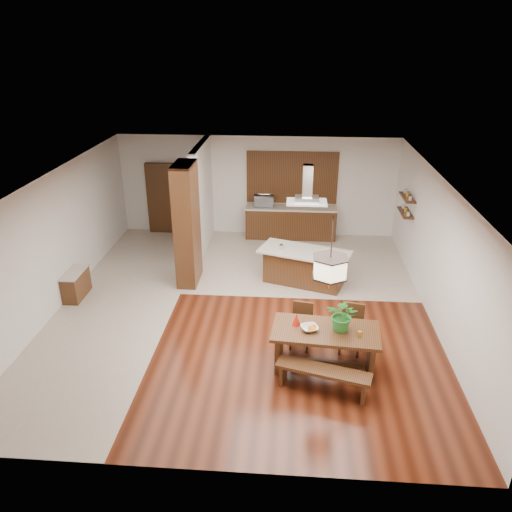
# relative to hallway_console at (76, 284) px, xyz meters

# --- Properties ---
(room_shell) EXTENTS (9.00, 9.04, 2.92)m
(room_shell) POSITION_rel_hallway_console_xyz_m (3.81, -0.20, 1.75)
(room_shell) COLOR #3B160A
(room_shell) RESTS_ON ground
(tile_hallway) EXTENTS (2.50, 9.00, 0.01)m
(tile_hallway) POSITION_rel_hallway_console_xyz_m (1.06, -0.20, -0.31)
(tile_hallway) COLOR #C2B3A2
(tile_hallway) RESTS_ON ground
(tile_kitchen) EXTENTS (5.50, 4.00, 0.01)m
(tile_kitchen) POSITION_rel_hallway_console_xyz_m (5.06, 2.30, -0.31)
(tile_kitchen) COLOR #C2B3A2
(tile_kitchen) RESTS_ON ground
(soffit_band) EXTENTS (8.00, 9.00, 0.02)m
(soffit_band) POSITION_rel_hallway_console_xyz_m (3.81, -0.20, 2.57)
(soffit_band) COLOR #432010
(soffit_band) RESTS_ON room_shell
(partition_pier) EXTENTS (0.45, 1.00, 2.90)m
(partition_pier) POSITION_rel_hallway_console_xyz_m (2.41, 1.00, 1.14)
(partition_pier) COLOR #331D0E
(partition_pier) RESTS_ON ground
(partition_stub) EXTENTS (0.18, 2.40, 2.90)m
(partition_stub) POSITION_rel_hallway_console_xyz_m (2.41, 3.10, 1.14)
(partition_stub) COLOR silver
(partition_stub) RESTS_ON ground
(hallway_console) EXTENTS (0.37, 0.88, 0.63)m
(hallway_console) POSITION_rel_hallway_console_xyz_m (0.00, 0.00, 0.00)
(hallway_console) COLOR #331D0E
(hallway_console) RESTS_ON ground
(hallway_doorway) EXTENTS (1.10, 0.20, 2.10)m
(hallway_doorway) POSITION_rel_hallway_console_xyz_m (1.11, 4.20, 0.74)
(hallway_doorway) COLOR #331D0E
(hallway_doorway) RESTS_ON ground
(rear_counter) EXTENTS (2.60, 0.62, 0.95)m
(rear_counter) POSITION_rel_hallway_console_xyz_m (4.81, 4.00, 0.16)
(rear_counter) COLOR #331D0E
(rear_counter) RESTS_ON ground
(kitchen_window) EXTENTS (2.60, 0.08, 1.50)m
(kitchen_window) POSITION_rel_hallway_console_xyz_m (4.81, 4.26, 1.44)
(kitchen_window) COLOR #A06730
(kitchen_window) RESTS_ON room_shell
(shelf_lower) EXTENTS (0.26, 0.90, 0.04)m
(shelf_lower) POSITION_rel_hallway_console_xyz_m (7.68, 2.40, 1.08)
(shelf_lower) COLOR #331D0E
(shelf_lower) RESTS_ON room_shell
(shelf_upper) EXTENTS (0.26, 0.90, 0.04)m
(shelf_upper) POSITION_rel_hallway_console_xyz_m (7.68, 2.40, 1.49)
(shelf_upper) COLOR #331D0E
(shelf_upper) RESTS_ON room_shell
(dining_table) EXTENTS (1.94, 1.09, 0.78)m
(dining_table) POSITION_rel_hallway_console_xyz_m (5.49, -2.21, 0.26)
(dining_table) COLOR #331D0E
(dining_table) RESTS_ON ground
(dining_bench) EXTENTS (1.62, 0.76, 0.44)m
(dining_bench) POSITION_rel_hallway_console_xyz_m (5.43, -2.89, -0.09)
(dining_bench) COLOR #331D0E
(dining_bench) RESTS_ON ground
(dining_chair_left) EXTENTS (0.46, 0.46, 0.89)m
(dining_chair_left) POSITION_rel_hallway_console_xyz_m (5.07, -1.61, 0.13)
(dining_chair_left) COLOR #331D0E
(dining_chair_left) RESTS_ON ground
(dining_chair_right) EXTENTS (0.49, 0.49, 0.94)m
(dining_chair_right) POSITION_rel_hallway_console_xyz_m (6.00, -1.68, 0.15)
(dining_chair_right) COLOR #331D0E
(dining_chair_right) RESTS_ON ground
(pendant_lantern) EXTENTS (0.64, 0.64, 1.31)m
(pendant_lantern) POSITION_rel_hallway_console_xyz_m (5.49, -2.21, 1.93)
(pendant_lantern) COLOR beige
(pendant_lantern) RESTS_ON room_shell
(foliage_plant) EXTENTS (0.66, 0.62, 0.60)m
(foliage_plant) POSITION_rel_hallway_console_xyz_m (5.77, -2.19, 0.76)
(foliage_plant) COLOR #297D2B
(foliage_plant) RESTS_ON dining_table
(fruit_bowl) EXTENTS (0.37, 0.37, 0.07)m
(fruit_bowl) POSITION_rel_hallway_console_xyz_m (5.20, -2.23, 0.50)
(fruit_bowl) COLOR #BCB1A5
(fruit_bowl) RESTS_ON dining_table
(napkin_cone) EXTENTS (0.15, 0.15, 0.23)m
(napkin_cone) POSITION_rel_hallway_console_xyz_m (4.97, -2.08, 0.58)
(napkin_cone) COLOR #B51A0C
(napkin_cone) RESTS_ON dining_table
(gold_ornament) EXTENTS (0.09, 0.09, 0.10)m
(gold_ornament) POSITION_rel_hallway_console_xyz_m (6.05, -2.38, 0.51)
(gold_ornament) COLOR gold
(gold_ornament) RESTS_ON dining_table
(kitchen_island) EXTENTS (2.29, 1.54, 0.87)m
(kitchen_island) POSITION_rel_hallway_console_xyz_m (5.16, 1.06, 0.13)
(kitchen_island) COLOR #331D0E
(kitchen_island) RESTS_ON ground
(range_hood) EXTENTS (0.90, 0.55, 0.87)m
(range_hood) POSITION_rel_hallway_console_xyz_m (5.16, 1.06, 2.15)
(range_hood) COLOR silver
(range_hood) RESTS_ON room_shell
(island_cup) EXTENTS (0.16, 0.16, 0.09)m
(island_cup) POSITION_rel_hallway_console_xyz_m (5.58, 0.93, 0.60)
(island_cup) COLOR silver
(island_cup) RESTS_ON kitchen_island
(microwave) EXTENTS (0.59, 0.43, 0.31)m
(microwave) POSITION_rel_hallway_console_xyz_m (4.02, 3.99, 0.79)
(microwave) COLOR silver
(microwave) RESTS_ON rear_counter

